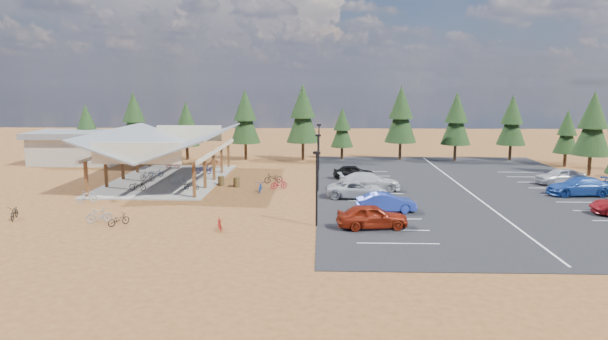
# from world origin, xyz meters

# --- Properties ---
(ground) EXTENTS (140.00, 140.00, 0.00)m
(ground) POSITION_xyz_m (0.00, 0.00, 0.00)
(ground) COLOR #5A3217
(ground) RESTS_ON ground
(asphalt_lot) EXTENTS (27.00, 44.00, 0.04)m
(asphalt_lot) POSITION_xyz_m (18.50, 3.00, 0.02)
(asphalt_lot) COLOR black
(asphalt_lot) RESTS_ON ground
(concrete_pad) EXTENTS (10.60, 18.60, 0.10)m
(concrete_pad) POSITION_xyz_m (-10.00, 7.00, 0.05)
(concrete_pad) COLOR gray
(concrete_pad) RESTS_ON ground
(bike_pavilion) EXTENTS (11.65, 19.40, 4.97)m
(bike_pavilion) POSITION_xyz_m (-10.00, 7.00, 3.82)
(bike_pavilion) COLOR #5B321A
(bike_pavilion) RESTS_ON concrete_pad
(outbuilding) EXTENTS (11.00, 7.00, 3.90)m
(outbuilding) POSITION_xyz_m (-24.00, 18.00, 2.03)
(outbuilding) COLOR #ADA593
(outbuilding) RESTS_ON ground
(lamp_post_0) EXTENTS (0.50, 0.25, 5.14)m
(lamp_post_0) POSITION_xyz_m (5.00, -10.00, 2.98)
(lamp_post_0) COLOR black
(lamp_post_0) RESTS_ON ground
(lamp_post_1) EXTENTS (0.50, 0.25, 5.14)m
(lamp_post_1) POSITION_xyz_m (5.00, 2.00, 2.98)
(lamp_post_1) COLOR black
(lamp_post_1) RESTS_ON ground
(lamp_post_2) EXTENTS (0.50, 0.25, 5.14)m
(lamp_post_2) POSITION_xyz_m (5.00, 14.00, 2.98)
(lamp_post_2) COLOR black
(lamp_post_2) RESTS_ON ground
(trash_bin_0) EXTENTS (0.60, 0.60, 0.90)m
(trash_bin_0) POSITION_xyz_m (-2.66, 3.80, 0.45)
(trash_bin_0) COLOR #453418
(trash_bin_0) RESTS_ON ground
(trash_bin_1) EXTENTS (0.60, 0.60, 0.90)m
(trash_bin_1) POSITION_xyz_m (-4.22, 4.42, 0.45)
(trash_bin_1) COLOR #453418
(trash_bin_1) RESTS_ON ground
(pine_0) EXTENTS (3.02, 3.02, 7.03)m
(pine_0) POSITION_xyz_m (-24.20, 21.01, 4.29)
(pine_0) COLOR #382314
(pine_0) RESTS_ON ground
(pine_1) EXTENTS (3.67, 3.67, 8.55)m
(pine_1) POSITION_xyz_m (-18.34, 21.62, 5.22)
(pine_1) COLOR #382314
(pine_1) RESTS_ON ground
(pine_2) EXTENTS (3.16, 3.16, 7.36)m
(pine_2) POSITION_xyz_m (-11.68, 21.44, 4.49)
(pine_2) COLOR #382314
(pine_2) RESTS_ON ground
(pine_3) EXTENTS (3.81, 3.81, 8.87)m
(pine_3) POSITION_xyz_m (-4.32, 21.89, 5.42)
(pine_3) COLOR #382314
(pine_3) RESTS_ON ground
(pine_4) EXTENTS (4.10, 4.10, 9.54)m
(pine_4) POSITION_xyz_m (2.95, 21.46, 5.83)
(pine_4) COLOR #382314
(pine_4) RESTS_ON ground
(pine_5) EXTENTS (2.85, 2.85, 6.65)m
(pine_5) POSITION_xyz_m (7.88, 22.59, 4.05)
(pine_5) COLOR #382314
(pine_5) RESTS_ON ground
(pine_6) EXTENTS (4.00, 4.00, 9.31)m
(pine_6) POSITION_xyz_m (15.20, 22.36, 5.69)
(pine_6) COLOR #382314
(pine_6) RESTS_ON ground
(pine_7) EXTENTS (3.68, 3.68, 8.58)m
(pine_7) POSITION_xyz_m (21.89, 21.61, 5.24)
(pine_7) COLOR #382314
(pine_7) RESTS_ON ground
(pine_8) EXTENTS (3.52, 3.52, 8.21)m
(pine_8) POSITION_xyz_m (28.92, 22.31, 5.01)
(pine_8) COLOR #382314
(pine_8) RESTS_ON ground
(pine_12) EXTENTS (3.81, 3.81, 8.88)m
(pine_12) POSITION_xyz_m (33.45, 11.31, 5.43)
(pine_12) COLOR #382314
(pine_12) RESTS_ON ground
(pine_13) EXTENTS (2.83, 2.83, 6.60)m
(pine_13) POSITION_xyz_m (33.57, 17.38, 4.02)
(pine_13) COLOR #382314
(pine_13) RESTS_ON ground
(bike_0) EXTENTS (1.81, 1.02, 0.90)m
(bike_0) POSITION_xyz_m (-11.18, 1.32, 0.55)
(bike_0) COLOR black
(bike_0) RESTS_ON concrete_pad
(bike_1) EXTENTS (1.78, 0.97, 1.03)m
(bike_1) POSITION_xyz_m (-11.83, 6.10, 0.62)
(bike_1) COLOR gray
(bike_1) RESTS_ON concrete_pad
(bike_2) EXTENTS (1.57, 0.64, 0.81)m
(bike_2) POSITION_xyz_m (-11.76, 8.53, 0.50)
(bike_2) COLOR navy
(bike_2) RESTS_ON concrete_pad
(bike_3) EXTENTS (1.82, 0.86, 1.06)m
(bike_3) POSITION_xyz_m (-11.51, 14.05, 0.63)
(bike_3) COLOR maroon
(bike_3) RESTS_ON concrete_pad
(bike_4) EXTENTS (1.64, 1.01, 0.81)m
(bike_4) POSITION_xyz_m (-6.44, 1.82, 0.51)
(bike_4) COLOR black
(bike_4) RESTS_ON concrete_pad
(bike_5) EXTENTS (1.68, 0.53, 1.00)m
(bike_5) POSITION_xyz_m (-8.29, 4.40, 0.60)
(bike_5) COLOR gray
(bike_5) RESTS_ON concrete_pad
(bike_6) EXTENTS (1.87, 0.98, 0.93)m
(bike_6) POSITION_xyz_m (-7.24, 10.50, 0.57)
(bike_6) COLOR navy
(bike_6) RESTS_ON concrete_pad
(bike_7) EXTENTS (1.63, 0.90, 0.95)m
(bike_7) POSITION_xyz_m (-6.96, 14.50, 0.57)
(bike_7) COLOR maroon
(bike_7) RESTS_ON concrete_pad
(bike_8) EXTENTS (1.20, 1.98, 0.98)m
(bike_8) POSITION_xyz_m (-16.63, -8.84, 0.49)
(bike_8) COLOR black
(bike_8) RESTS_ON ground
(bike_9) EXTENTS (1.62, 1.16, 0.96)m
(bike_9) POSITION_xyz_m (-13.77, -3.38, 0.48)
(bike_9) COLOR gray
(bike_9) RESTS_ON ground
(bike_11) EXTENTS (0.86, 1.53, 0.89)m
(bike_11) POSITION_xyz_m (-1.37, -11.41, 0.44)
(bike_11) COLOR maroon
(bike_11) RESTS_ON ground
(bike_12) EXTENTS (1.43, 1.60, 0.84)m
(bike_12) POSITION_xyz_m (-8.54, -10.30, 0.42)
(bike_12) COLOR black
(bike_12) RESTS_ON ground
(bike_13) EXTENTS (1.81, 1.09, 1.05)m
(bike_13) POSITION_xyz_m (-10.16, -9.59, 0.53)
(bike_13) COLOR gray
(bike_13) RESTS_ON ground
(bike_14) EXTENTS (0.71, 1.89, 0.98)m
(bike_14) POSITION_xyz_m (-0.12, 1.38, 0.49)
(bike_14) COLOR navy
(bike_14) RESTS_ON ground
(bike_15) EXTENTS (1.66, 1.26, 1.00)m
(bike_15) POSITION_xyz_m (1.39, 3.02, 0.50)
(bike_15) COLOR maroon
(bike_15) RESTS_ON ground
(bike_16) EXTENTS (1.95, 1.30, 0.97)m
(bike_16) POSITION_xyz_m (0.64, 5.90, 0.48)
(bike_16) COLOR black
(bike_16) RESTS_ON ground
(car_0) EXTENTS (4.92, 2.44, 1.61)m
(car_0) POSITION_xyz_m (8.73, -10.49, 0.85)
(car_0) COLOR maroon
(car_0) RESTS_ON asphalt_lot
(car_1) EXTENTS (4.56, 2.03, 1.46)m
(car_1) POSITION_xyz_m (10.20, -5.87, 0.77)
(car_1) COLOR #213599
(car_1) RESTS_ON asphalt_lot
(car_2) EXTENTS (5.29, 2.80, 1.42)m
(car_2) POSITION_xyz_m (8.34, -0.89, 0.75)
(car_2) COLOR #B0B3B7
(car_2) RESTS_ON asphalt_lot
(car_3) EXTENTS (5.76, 2.74, 1.62)m
(car_3) POSITION_xyz_m (9.63, 2.37, 0.85)
(car_3) COLOR silver
(car_3) RESTS_ON asphalt_lot
(car_4) EXTENTS (4.24, 2.07, 1.39)m
(car_4) POSITION_xyz_m (8.54, 8.45, 0.74)
(car_4) COLOR black
(car_4) RESTS_ON asphalt_lot
(car_7) EXTENTS (5.57, 2.56, 1.58)m
(car_7) POSITION_xyz_m (27.55, 0.79, 0.83)
(car_7) COLOR #1D4294
(car_7) RESTS_ON asphalt_lot
(car_8) EXTENTS (4.86, 2.52, 1.58)m
(car_8) POSITION_xyz_m (28.14, 5.98, 0.83)
(car_8) COLOR #ADAEB5
(car_8) RESTS_ON asphalt_lot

